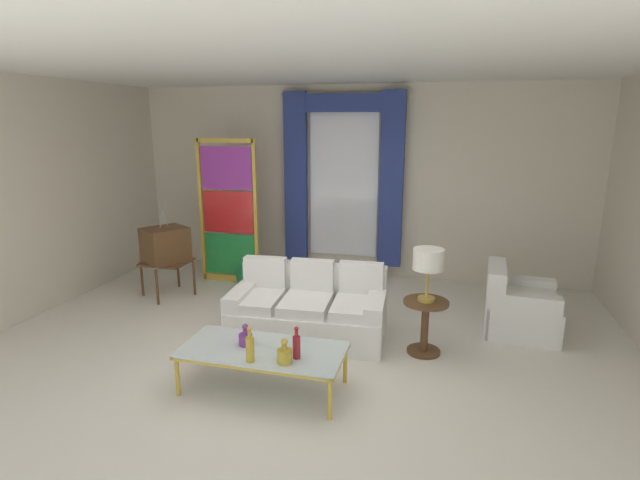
{
  "coord_description": "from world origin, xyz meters",
  "views": [
    {
      "loc": [
        1.46,
        -4.59,
        2.44
      ],
      "look_at": [
        -0.01,
        0.9,
        1.05
      ],
      "focal_mm": 27.25,
      "sensor_mm": 36.0,
      "label": 1
    }
  ],
  "objects_px": {
    "bottle_amber_squat": "(246,338)",
    "round_side_table": "(425,322)",
    "couch_white_long": "(309,310)",
    "bottle_ruby_flask": "(297,346)",
    "table_lamp_brass": "(428,262)",
    "stained_glass_divider": "(228,215)",
    "vintage_tv": "(166,246)",
    "peacock_figurine": "(247,276)",
    "coffee_table": "(263,352)",
    "bottle_crystal_tall": "(250,348)",
    "armchair_white": "(516,309)",
    "bottle_blue_decanter": "(285,354)"
  },
  "relations": [
    {
      "from": "stained_glass_divider",
      "to": "round_side_table",
      "type": "distance_m",
      "value": 3.58
    },
    {
      "from": "bottle_amber_squat",
      "to": "bottle_ruby_flask",
      "type": "bearing_deg",
      "value": -13.13
    },
    {
      "from": "bottle_crystal_tall",
      "to": "round_side_table",
      "type": "xyz_separation_m",
      "value": [
        1.42,
        1.39,
        -0.19
      ]
    },
    {
      "from": "armchair_white",
      "to": "peacock_figurine",
      "type": "xyz_separation_m",
      "value": [
        -3.66,
        0.51,
        -0.07
      ]
    },
    {
      "from": "bottle_ruby_flask",
      "to": "armchair_white",
      "type": "distance_m",
      "value": 2.94
    },
    {
      "from": "bottle_blue_decanter",
      "to": "stained_glass_divider",
      "type": "distance_m",
      "value": 3.65
    },
    {
      "from": "bottle_amber_squat",
      "to": "bottle_ruby_flask",
      "type": "height_order",
      "value": "bottle_ruby_flask"
    },
    {
      "from": "bottle_amber_squat",
      "to": "armchair_white",
      "type": "relative_size",
      "value": 0.24
    },
    {
      "from": "bottle_ruby_flask",
      "to": "round_side_table",
      "type": "distance_m",
      "value": 1.63
    },
    {
      "from": "coffee_table",
      "to": "round_side_table",
      "type": "relative_size",
      "value": 2.53
    },
    {
      "from": "bottle_crystal_tall",
      "to": "armchair_white",
      "type": "xyz_separation_m",
      "value": [
        2.44,
        2.23,
        -0.25
      ]
    },
    {
      "from": "bottle_amber_squat",
      "to": "armchair_white",
      "type": "height_order",
      "value": "armchair_white"
    },
    {
      "from": "armchair_white",
      "to": "peacock_figurine",
      "type": "bearing_deg",
      "value": 172.15
    },
    {
      "from": "bottle_ruby_flask",
      "to": "table_lamp_brass",
      "type": "relative_size",
      "value": 0.53
    },
    {
      "from": "armchair_white",
      "to": "stained_glass_divider",
      "type": "bearing_deg",
      "value": 168.11
    },
    {
      "from": "couch_white_long",
      "to": "peacock_figurine",
      "type": "bearing_deg",
      "value": 137.36
    },
    {
      "from": "armchair_white",
      "to": "table_lamp_brass",
      "type": "relative_size",
      "value": 1.53
    },
    {
      "from": "table_lamp_brass",
      "to": "vintage_tv",
      "type": "bearing_deg",
      "value": 166.58
    },
    {
      "from": "couch_white_long",
      "to": "peacock_figurine",
      "type": "relative_size",
      "value": 3.02
    },
    {
      "from": "bottle_crystal_tall",
      "to": "vintage_tv",
      "type": "xyz_separation_m",
      "value": [
        -2.24,
        2.27,
        0.19
      ]
    },
    {
      "from": "bottle_blue_decanter",
      "to": "bottle_ruby_flask",
      "type": "relative_size",
      "value": 0.75
    },
    {
      "from": "stained_glass_divider",
      "to": "bottle_crystal_tall",
      "type": "bearing_deg",
      "value": -61.99
    },
    {
      "from": "bottle_crystal_tall",
      "to": "table_lamp_brass",
      "type": "relative_size",
      "value": 0.57
    },
    {
      "from": "bottle_amber_squat",
      "to": "round_side_table",
      "type": "distance_m",
      "value": 1.94
    },
    {
      "from": "bottle_blue_decanter",
      "to": "vintage_tv",
      "type": "height_order",
      "value": "vintage_tv"
    },
    {
      "from": "couch_white_long",
      "to": "armchair_white",
      "type": "xyz_separation_m",
      "value": [
        2.35,
        0.71,
        -0.02
      ]
    },
    {
      "from": "armchair_white",
      "to": "table_lamp_brass",
      "type": "height_order",
      "value": "table_lamp_brass"
    },
    {
      "from": "coffee_table",
      "to": "bottle_amber_squat",
      "type": "relative_size",
      "value": 7.13
    },
    {
      "from": "couch_white_long",
      "to": "bottle_amber_squat",
      "type": "height_order",
      "value": "couch_white_long"
    },
    {
      "from": "coffee_table",
      "to": "bottle_ruby_flask",
      "type": "relative_size",
      "value": 4.99
    },
    {
      "from": "bottle_blue_decanter",
      "to": "round_side_table",
      "type": "relative_size",
      "value": 0.38
    },
    {
      "from": "couch_white_long",
      "to": "bottle_blue_decanter",
      "type": "distance_m",
      "value": 1.5
    },
    {
      "from": "stained_glass_divider",
      "to": "table_lamp_brass",
      "type": "height_order",
      "value": "stained_glass_divider"
    },
    {
      "from": "stained_glass_divider",
      "to": "table_lamp_brass",
      "type": "xyz_separation_m",
      "value": [
        3.07,
        -1.7,
        -0.03
      ]
    },
    {
      "from": "bottle_amber_squat",
      "to": "table_lamp_brass",
      "type": "xyz_separation_m",
      "value": [
        1.59,
        1.11,
        0.55
      ]
    },
    {
      "from": "round_side_table",
      "to": "table_lamp_brass",
      "type": "bearing_deg",
      "value": 0.0
    },
    {
      "from": "coffee_table",
      "to": "stained_glass_divider",
      "type": "bearing_deg",
      "value": 120.33
    },
    {
      "from": "bottle_ruby_flask",
      "to": "table_lamp_brass",
      "type": "bearing_deg",
      "value": 49.64
    },
    {
      "from": "couch_white_long",
      "to": "round_side_table",
      "type": "height_order",
      "value": "couch_white_long"
    },
    {
      "from": "armchair_white",
      "to": "peacock_figurine",
      "type": "height_order",
      "value": "armchair_white"
    },
    {
      "from": "coffee_table",
      "to": "vintage_tv",
      "type": "height_order",
      "value": "vintage_tv"
    },
    {
      "from": "couch_white_long",
      "to": "bottle_ruby_flask",
      "type": "height_order",
      "value": "couch_white_long"
    },
    {
      "from": "bottle_crystal_tall",
      "to": "stained_glass_divider",
      "type": "xyz_separation_m",
      "value": [
        -1.65,
        3.09,
        0.52
      ]
    },
    {
      "from": "coffee_table",
      "to": "bottle_crystal_tall",
      "type": "relative_size",
      "value": 4.64
    },
    {
      "from": "vintage_tv",
      "to": "stained_glass_divider",
      "type": "distance_m",
      "value": 1.07
    },
    {
      "from": "armchair_white",
      "to": "stained_glass_divider",
      "type": "relative_size",
      "value": 0.4
    },
    {
      "from": "bottle_crystal_tall",
      "to": "peacock_figurine",
      "type": "bearing_deg",
      "value": 114.1
    },
    {
      "from": "round_side_table",
      "to": "table_lamp_brass",
      "type": "xyz_separation_m",
      "value": [
        0.0,
        0.0,
        0.67
      ]
    },
    {
      "from": "bottle_crystal_tall",
      "to": "bottle_amber_squat",
      "type": "distance_m",
      "value": 0.34
    },
    {
      "from": "bottle_crystal_tall",
      "to": "table_lamp_brass",
      "type": "xyz_separation_m",
      "value": [
        1.42,
        1.39,
        0.49
      ]
    }
  ]
}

